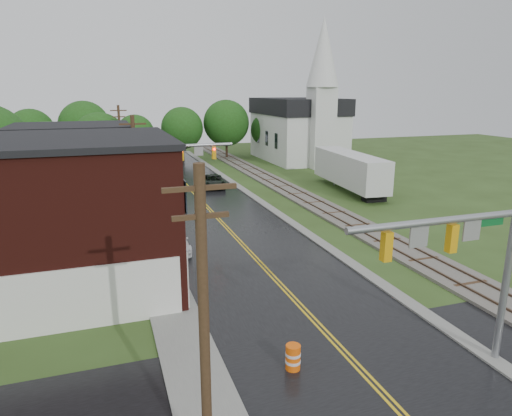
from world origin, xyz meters
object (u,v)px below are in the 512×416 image
church (301,123)px  pickup_white (174,241)px  brick_building (36,218)px  utility_pole_c (121,143)px  suv_dark (213,181)px  utility_pole_a (204,327)px  tree_left_e (102,141)px  construction_barrel (293,357)px  traffic_signal_near (467,250)px  traffic_signal_far (173,161)px  semi_trailer (350,169)px  tree_left_c (51,152)px  utility_pole_b (136,177)px

church → pickup_white: size_ratio=4.36×
brick_building → utility_pole_c: size_ratio=1.59×
church → suv_dark: 23.56m
utility_pole_a → tree_left_e: (-2.05, 45.90, 0.09)m
pickup_white → tree_left_e: bearing=98.6°
brick_building → construction_barrel: (9.98, -11.00, -3.63)m
utility_pole_a → construction_barrel: utility_pole_a is taller
traffic_signal_near → utility_pole_a: size_ratio=0.82×
suv_dark → construction_barrel: 35.02m
traffic_signal_far → utility_pole_a: bearing=-97.0°
brick_building → semi_trailer: size_ratio=1.07×
construction_barrel → utility_pole_c: bearing=96.1°
church → tree_left_c: (-33.85, -13.84, -1.32)m
tree_left_c → tree_left_e: tree_left_e is taller
church → utility_pole_b: size_ratio=2.22×
traffic_signal_near → utility_pole_b: size_ratio=0.82×
brick_building → construction_barrel: brick_building is taller
traffic_signal_far → utility_pole_a: size_ratio=0.82×
brick_building → semi_trailer: bearing=30.8°
traffic_signal_near → tree_left_c: (-17.32, 37.90, -0.46)m
pickup_white → brick_building: bearing=-151.1°
brick_building → church: bearing=50.0°
church → suv_dark: bearing=-139.0°
traffic_signal_near → semi_trailer: bearing=67.1°
utility_pole_c → construction_barrel: utility_pole_c is taller
church → tree_left_e: size_ratio=2.45×
semi_trailer → pickup_white: bearing=-148.6°
traffic_signal_far → utility_pole_b: size_ratio=0.82×
semi_trailer → utility_pole_b: bearing=-156.4°
traffic_signal_near → tree_left_e: 45.59m
semi_trailer → utility_pole_a: bearing=-125.6°
church → construction_barrel: (-22.50, -49.74, -5.31)m
tree_left_e → semi_trailer: (24.98, -13.86, -2.40)m
brick_building → utility_pole_b: size_ratio=1.59×
traffic_signal_near → semi_trailer: (12.66, 30.03, -2.56)m
tree_left_c → suv_dark: (16.51, -1.26, -3.82)m
brick_building → traffic_signal_far: 15.03m
brick_building → utility_pole_a: utility_pole_a is taller
utility_pole_b → construction_barrel: utility_pole_b is taller
utility_pole_c → tree_left_c: 8.16m
traffic_signal_near → utility_pole_a: bearing=-169.0°
utility_pole_a → construction_barrel: size_ratio=8.61×
suv_dark → church: bearing=48.2°
tree_left_c → semi_trailer: bearing=-14.7°
tree_left_c → tree_left_e: 7.82m
church → utility_pole_c: 28.54m
utility_pole_c → semi_trailer: size_ratio=0.67×
utility_pole_b → utility_pole_c: same height
semi_trailer → tree_left_c: bearing=165.3°
traffic_signal_near → utility_pole_c: size_ratio=0.82×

